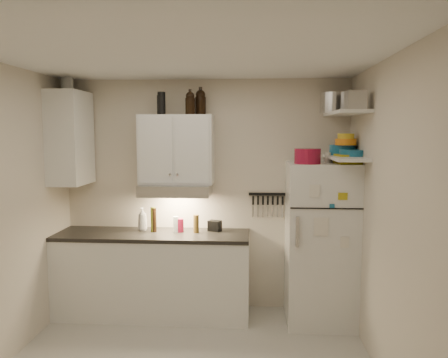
{
  "coord_description": "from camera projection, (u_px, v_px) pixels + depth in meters",
  "views": [
    {
      "loc": [
        0.55,
        -3.4,
        2.01
      ],
      "look_at": [
        0.25,
        0.9,
        1.55
      ],
      "focal_mm": 35.0,
      "sensor_mm": 36.0,
      "label": 1
    }
  ],
  "objects": [
    {
      "name": "vinegar_bottle",
      "position": [
        154.0,
        220.0,
        4.79
      ],
      "size": [
        0.07,
        0.07,
        0.27
      ],
      "primitive_type": "cylinder",
      "rotation": [
        0.0,
        0.0,
        0.43
      ],
      "color": "black",
      "rests_on": "countertop"
    },
    {
      "name": "book_stack",
      "position": [
        348.0,
        159.0,
        4.35
      ],
      "size": [
        0.25,
        0.3,
        0.09
      ],
      "primitive_type": "cube",
      "rotation": [
        0.0,
        0.0,
        0.1
      ],
      "color": "#B5A416",
      "rests_on": "fridge"
    },
    {
      "name": "range_hood",
      "position": [
        176.0,
        190.0,
        4.75
      ],
      "size": [
        0.76,
        0.46,
        0.12
      ],
      "primitive_type": "cube",
      "color": "silver",
      "rests_on": "back_wall"
    },
    {
      "name": "upper_cabinet",
      "position": [
        177.0,
        149.0,
        4.77
      ],
      "size": [
        0.8,
        0.33,
        0.75
      ],
      "primitive_type": "cube",
      "color": "white",
      "rests_on": "back_wall"
    },
    {
      "name": "knife_strip",
      "position": [
        267.0,
        194.0,
        4.9
      ],
      "size": [
        0.42,
        0.02,
        0.03
      ],
      "primitive_type": "cube",
      "color": "black",
      "rests_on": "back_wall"
    },
    {
      "name": "spice_jar",
      "position": [
        328.0,
        158.0,
        4.51
      ],
      "size": [
        0.07,
        0.07,
        0.1
      ],
      "primitive_type": "cylinder",
      "rotation": [
        0.0,
        0.0,
        -0.2
      ],
      "color": "silver",
      "rests_on": "fridge"
    },
    {
      "name": "base_cabinet",
      "position": [
        153.0,
        276.0,
        4.8
      ],
      "size": [
        2.1,
        0.6,
        0.88
      ],
      "primitive_type": "cube",
      "color": "white",
      "rests_on": "floor"
    },
    {
      "name": "countertop",
      "position": [
        153.0,
        235.0,
        4.75
      ],
      "size": [
        2.1,
        0.62,
        0.04
      ],
      "primitive_type": "cube",
      "color": "black",
      "rests_on": "base_cabinet"
    },
    {
      "name": "red_jar",
      "position": [
        180.0,
        225.0,
        4.79
      ],
      "size": [
        0.09,
        0.09,
        0.15
      ],
      "primitive_type": "cylinder",
      "rotation": [
        0.0,
        0.0,
        -0.2
      ],
      "color": "maroon",
      "rests_on": "countertop"
    },
    {
      "name": "side_cabinet",
      "position": [
        70.0,
        138.0,
        4.7
      ],
      "size": [
        0.33,
        0.55,
        1.0
      ],
      "primitive_type": "cube",
      "color": "white",
      "rests_on": "left_wall"
    },
    {
      "name": "plates",
      "position": [
        353.0,
        153.0,
        4.32
      ],
      "size": [
        0.34,
        0.34,
        0.06
      ],
      "primitive_type": "cylinder",
      "rotation": [
        0.0,
        0.0,
        -0.42
      ],
      "color": "#186087",
      "rests_on": "shelf_lo"
    },
    {
      "name": "shelf_lo",
      "position": [
        345.0,
        158.0,
        4.35
      ],
      "size": [
        0.3,
        0.95,
        0.03
      ],
      "primitive_type": "cube",
      "color": "white",
      "rests_on": "right_wall"
    },
    {
      "name": "tin_b",
      "position": [
        355.0,
        100.0,
        3.91
      ],
      "size": [
        0.17,
        0.17,
        0.17
      ],
      "primitive_type": "cube",
      "rotation": [
        0.0,
        0.0,
        0.04
      ],
      "color": "#AAAAAD",
      "rests_on": "shelf_hi"
    },
    {
      "name": "thermos_a",
      "position": [
        160.0,
        105.0,
        4.73
      ],
      "size": [
        0.08,
        0.08,
        0.21
      ],
      "primitive_type": "cylinder",
      "rotation": [
        0.0,
        0.0,
        -0.09
      ],
      "color": "black",
      "rests_on": "upper_cabinet"
    },
    {
      "name": "side_jar",
      "position": [
        67.0,
        84.0,
        4.72
      ],
      "size": [
        0.17,
        0.17,
        0.17
      ],
      "primitive_type": "cylinder",
      "rotation": [
        0.0,
        0.0,
        -0.35
      ],
      "color": "silver",
      "rests_on": "side_cabinet"
    },
    {
      "name": "clear_bottle",
      "position": [
        176.0,
        224.0,
        4.78
      ],
      "size": [
        0.07,
        0.07,
        0.18
      ],
      "primitive_type": "cylinder",
      "rotation": [
        0.0,
        0.0,
        0.33
      ],
      "color": "silver",
      "rests_on": "countertop"
    },
    {
      "name": "oil_bottle",
      "position": [
        153.0,
        219.0,
        4.79
      ],
      "size": [
        0.07,
        0.07,
        0.28
      ],
      "primitive_type": "cylinder",
      "rotation": [
        0.0,
        0.0,
        -0.29
      ],
      "color": "#5D6419",
      "rests_on": "countertop"
    },
    {
      "name": "bowl_orange",
      "position": [
        346.0,
        142.0,
        4.44
      ],
      "size": [
        0.21,
        0.21,
        0.06
      ],
      "primitive_type": "cylinder",
      "color": "orange",
      "rests_on": "bowl_teal"
    },
    {
      "name": "back_wall",
      "position": [
        206.0,
        195.0,
        4.98
      ],
      "size": [
        3.2,
        0.02,
        2.6
      ],
      "primitive_type": "cube",
      "color": "beige",
      "rests_on": "ground"
    },
    {
      "name": "bowl_yellow",
      "position": [
        346.0,
        136.0,
        4.43
      ],
      "size": [
        0.17,
        0.17,
        0.05
      ],
      "primitive_type": "cylinder",
      "color": "gold",
      "rests_on": "bowl_orange"
    },
    {
      "name": "pepper_mill",
      "position": [
        196.0,
        224.0,
        4.76
      ],
      "size": [
        0.07,
        0.07,
        0.2
      ],
      "primitive_type": "cylinder",
      "rotation": [
        0.0,
        0.0,
        0.1
      ],
      "color": "brown",
      "rests_on": "countertop"
    },
    {
      "name": "fridge",
      "position": [
        320.0,
        243.0,
        4.59
      ],
      "size": [
        0.7,
        0.68,
        1.7
      ],
      "primitive_type": "cube",
      "color": "white",
      "rests_on": "floor"
    },
    {
      "name": "growler_a",
      "position": [
        190.0,
        103.0,
        4.63
      ],
      "size": [
        0.11,
        0.11,
        0.25
      ],
      "primitive_type": null,
      "rotation": [
        0.0,
        0.0,
        -0.09
      ],
      "color": "black",
      "rests_on": "upper_cabinet"
    },
    {
      "name": "shelf_hi",
      "position": [
        346.0,
        113.0,
        4.3
      ],
      "size": [
        0.3,
        0.95,
        0.03
      ],
      "primitive_type": "cube",
      "color": "white",
      "rests_on": "right_wall"
    },
    {
      "name": "tin_a",
      "position": [
        352.0,
        102.0,
        4.27
      ],
      "size": [
        0.19,
        0.18,
        0.19
      ],
      "primitive_type": "cube",
      "rotation": [
        0.0,
        0.0,
        -0.02
      ],
      "color": "#AAAAAD",
      "rests_on": "shelf_hi"
    },
    {
      "name": "stock_pot",
      "position": [
        334.0,
        103.0,
        4.63
      ],
      "size": [
        0.37,
        0.37,
        0.21
      ],
      "primitive_type": "cylinder",
      "rotation": [
        0.0,
        0.0,
        -0.3
      ],
      "color": "silver",
      "rests_on": "shelf_hi"
    },
    {
      "name": "right_wall",
      "position": [
        391.0,
        225.0,
        3.37
      ],
      "size": [
        0.02,
        3.0,
        2.6
      ],
      "primitive_type": "cube",
      "color": "beige",
      "rests_on": "ground"
    },
    {
      "name": "thermos_b",
      "position": [
        162.0,
        103.0,
        4.65
      ],
      "size": [
        0.09,
        0.09,
        0.24
      ],
      "primitive_type": "cylinder",
      "rotation": [
        0.0,
        0.0,
        -0.09
      ],
      "color": "black",
      "rests_on": "upper_cabinet"
    },
    {
      "name": "ceiling",
      "position": [
        183.0,
        54.0,
        3.34
      ],
      "size": [
        3.2,
        3.0,
        0.02
      ],
      "primitive_type": "cube",
      "color": "white",
      "rests_on": "ground"
    },
    {
      "name": "dutch_oven",
      "position": [
        307.0,
        156.0,
        4.34
      ],
      "size": [
        0.3,
        0.3,
        0.15
      ],
      "primitive_type": "cylinder",
      "rotation": [
        0.0,
        0.0,
        0.17
      ],
      "color": "maroon",
      "rests_on": "fridge"
    },
    {
      "name": "bowl_teal",
      "position": [
        342.0,
        150.0,
        4.53
      ],
      "size": [
        0.27,
        0.27,
        0.11
      ],
      "primitive_type": "cylinder",
      "color": "#186087",
      "rests_on": "shelf_lo"
    },
    {
      "name": "growler_b",
      "position": [
        201.0,
        102.0,
        4.75
      ],
      "size": [
        0.14,
        0.14,
        0.28
      ],
      "primitive_type": null,
      "rotation": [
        0.0,
        0.0,
        0.26
      ],
      "color": "black",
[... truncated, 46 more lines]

